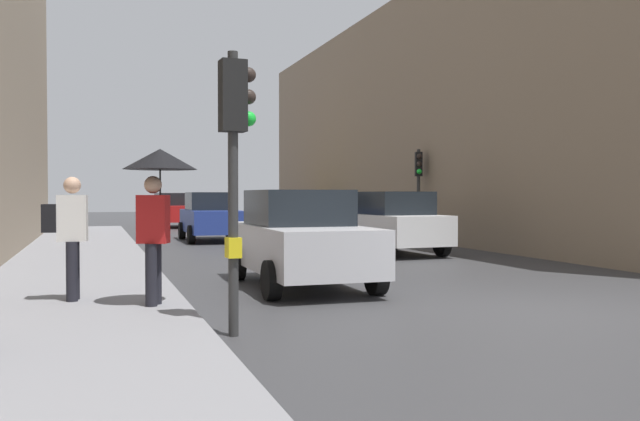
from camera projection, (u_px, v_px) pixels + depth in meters
ground_plane at (544, 311)px, 9.77m from camera, size 120.00×120.00×0.00m
sidewalk_kerb at (78, 275)px, 13.40m from camera, size 3.13×40.00×0.16m
building_facade_right at (509, 126)px, 29.23m from camera, size 12.00×31.68×9.24m
traffic_light_mid_street at (419, 178)px, 23.54m from camera, size 0.33×0.45×3.26m
traffic_light_near_left at (235, 140)px, 7.97m from camera, size 0.44×0.26×3.35m
car_yellow_taxi at (271, 211)px, 32.45m from camera, size 2.18×4.28×1.76m
car_white_compact at (390, 223)px, 19.20m from camera, size 2.23×4.31×1.76m
car_silver_hatchback at (301, 238)px, 12.33m from camera, size 2.04×4.21×1.76m
car_blue_van at (211, 217)px, 24.56m from camera, size 2.05×4.21×1.76m
car_red_sedan at (174, 210)px, 34.84m from camera, size 2.24×4.31×1.76m
pedestrian_with_umbrella at (158, 183)px, 9.24m from camera, size 1.00×1.00×2.14m
pedestrian_with_black_backpack at (69, 230)px, 9.67m from camera, size 0.63×0.36×1.77m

